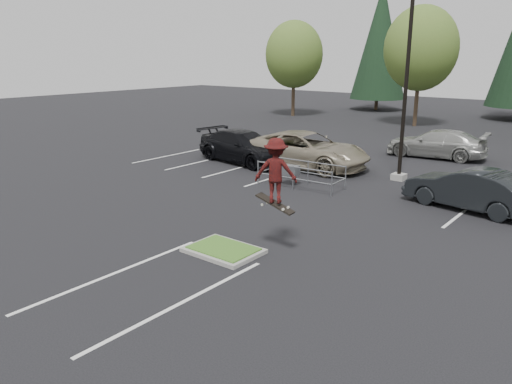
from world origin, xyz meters
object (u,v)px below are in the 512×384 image
Objects in this scene: decid_a at (294,57)px; skateboarder at (275,171)px; car_l_black at (243,147)px; cart_corral at (292,171)px; decid_b at (421,51)px; car_far_silver at (437,144)px; light_pole at (406,83)px; car_l_tan at (306,150)px; conif_a at (380,41)px; car_r_charc at (470,189)px.

decid_a is 4.02× the size of skateboarder.
car_l_black is at bearing -62.89° from decid_a.
car_l_black is (-5.06, 2.50, 0.19)m from cart_corral.
decid_b is 14.43m from car_far_silver.
cart_corral is (-3.44, -4.02, -3.87)m from light_pole.
decid_a is 2.26× the size of cart_corral.
car_l_tan is (-5.00, -0.50, -3.62)m from light_pole.
car_far_silver is (6.00, -12.04, -5.23)m from decid_b.
conif_a is 34.48m from cart_corral.
car_l_tan is 1.13× the size of car_l_black.
light_pole is 1.05× the size of decid_b.
decid_a is at bearing -123.26° from car_r_charc.
light_pole is at bearing 46.35° from cart_corral.
decid_b is 4.35× the size of skateboarder.
conif_a is at bearing -139.51° from car_r_charc.
car_l_black is at bearing -78.51° from conif_a.
conif_a reaches higher than decid_a.
car_r_charc is at bearing -58.97° from conif_a.
cart_corral is at bearing -130.50° from light_pole.
skateboarder is 17.62m from car_far_silver.
car_l_tan is at bearing -38.22° from car_far_silver.
skateboarder is at bearing -127.13° from car_l_black.
conif_a is (-14.50, 28.00, 2.54)m from light_pole.
light_pole is 1.81× the size of car_far_silver.
decid_b is 12.43m from conif_a.
car_l_black is at bearing -86.17° from car_r_charc.
decid_b is (12.00, 0.50, 0.46)m from decid_a.
cart_corral is at bearing -55.65° from decid_a.
car_l_black is at bearing -169.85° from light_pole.
car_l_tan reaches higher than car_r_charc.
cart_corral is 10.92m from car_far_silver.
car_l_tan reaches higher than car_l_black.
cart_corral is 1.78× the size of skateboarder.
car_far_silver is (-0.50, 6.50, -3.75)m from light_pole.
car_r_charc is (3.30, 8.25, -1.74)m from skateboarder.
cart_corral is 7.55m from car_r_charc.
light_pole is 2.06× the size of car_r_charc.
car_l_black is 12.56m from car_r_charc.
conif_a is 30.67m from car_l_tan.
car_far_silver is at bearing -35.42° from car_l_tan.
conif_a reaches higher than cart_corral.
decid_b is at bearing -104.54° from skateboarder.
car_l_black is 1.08× the size of car_far_silver.
decid_b reaches higher than skateboarder.
conif_a is at bearing 20.21° from car_l_black.
car_l_tan is 3.65m from car_l_black.
light_pole is 1.14× the size of decid_a.
car_l_black reaches higher than cart_corral.
conif_a is at bearing 117.38° from light_pole.
car_far_silver is (-4.50, 9.25, 0.00)m from car_r_charc.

